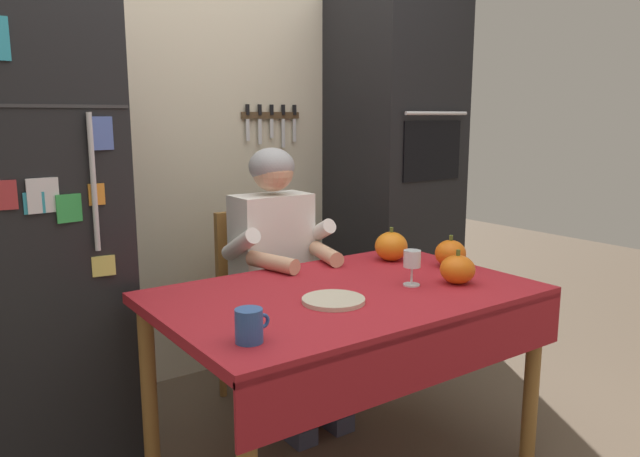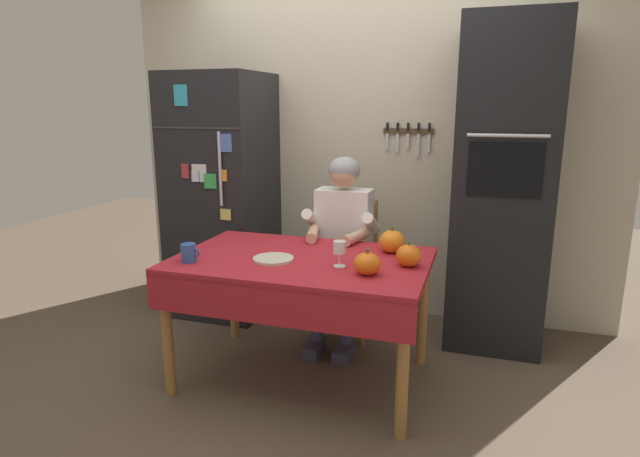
{
  "view_description": "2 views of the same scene",
  "coord_description": "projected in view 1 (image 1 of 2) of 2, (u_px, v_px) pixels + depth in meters",
  "views": [
    {
      "loc": [
        -1.35,
        -1.64,
        1.39
      ],
      "look_at": [
        -0.03,
        0.23,
        0.96
      ],
      "focal_mm": 34.03,
      "sensor_mm": 36.0,
      "label": 1
    },
    {
      "loc": [
        0.95,
        -2.52,
        1.57
      ],
      "look_at": [
        0.06,
        0.25,
        0.88
      ],
      "focal_mm": 29.15,
      "sensor_mm": 36.0,
      "label": 2
    }
  ],
  "objects": [
    {
      "name": "back_wall_assembly",
      "position": [
        210.0,
        132.0,
        3.22
      ],
      "size": [
        3.7,
        0.13,
        2.6
      ],
      "color": "beige",
      "rests_on": "ground"
    },
    {
      "name": "refrigerator",
      "position": [
        24.0,
        240.0,
        2.41
      ],
      "size": [
        0.68,
        0.71,
        1.8
      ],
      "color": "black",
      "rests_on": "ground"
    },
    {
      "name": "wall_oven",
      "position": [
        394.0,
        174.0,
        3.55
      ],
      "size": [
        0.6,
        0.64,
        2.1
      ],
      "color": "black",
      "rests_on": "ground"
    },
    {
      "name": "dining_table",
      "position": [
        349.0,
        313.0,
        2.28
      ],
      "size": [
        1.4,
        0.9,
        0.74
      ],
      "color": "#9E6B33",
      "rests_on": "ground"
    },
    {
      "name": "chair_behind_person",
      "position": [
        260.0,
        296.0,
        2.98
      ],
      "size": [
        0.4,
        0.4,
        0.93
      ],
      "color": "#9E6B33",
      "rests_on": "ground"
    },
    {
      "name": "seated_person",
      "position": [
        280.0,
        259.0,
        2.79
      ],
      "size": [
        0.47,
        0.55,
        1.25
      ],
      "color": "#38384C",
      "rests_on": "ground"
    },
    {
      "name": "coffee_mug",
      "position": [
        249.0,
        326.0,
        1.75
      ],
      "size": [
        0.11,
        0.08,
        0.1
      ],
      "color": "#2D569E",
      "rests_on": "dining_table"
    },
    {
      "name": "wine_glass",
      "position": [
        412.0,
        261.0,
        2.33
      ],
      "size": [
        0.07,
        0.07,
        0.14
      ],
      "color": "white",
      "rests_on": "dining_table"
    },
    {
      "name": "pumpkin_large",
      "position": [
        450.0,
        253.0,
        2.63
      ],
      "size": [
        0.13,
        0.13,
        0.14
      ],
      "color": "orange",
      "rests_on": "dining_table"
    },
    {
      "name": "pumpkin_medium",
      "position": [
        458.0,
        269.0,
        2.37
      ],
      "size": [
        0.14,
        0.14,
        0.13
      ],
      "color": "orange",
      "rests_on": "dining_table"
    },
    {
      "name": "pumpkin_small",
      "position": [
        391.0,
        246.0,
        2.74
      ],
      "size": [
        0.15,
        0.15,
        0.15
      ],
      "color": "orange",
      "rests_on": "dining_table"
    },
    {
      "name": "serving_tray",
      "position": [
        334.0,
        300.0,
        2.13
      ],
      "size": [
        0.22,
        0.22,
        0.02
      ],
      "primitive_type": "cylinder",
      "color": "beige",
      "rests_on": "dining_table"
    }
  ]
}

